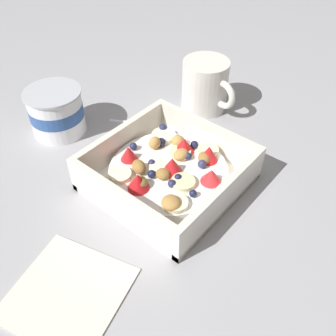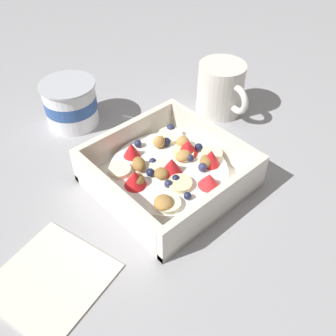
{
  "view_description": "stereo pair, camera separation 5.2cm",
  "coord_description": "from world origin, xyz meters",
  "px_view_note": "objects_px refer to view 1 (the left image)",
  "views": [
    {
      "loc": [
        -0.29,
        -0.25,
        0.39
      ],
      "look_at": [
        -0.0,
        -0.01,
        0.03
      ],
      "focal_mm": 40.12,
      "sensor_mm": 36.0,
      "label": 1
    },
    {
      "loc": [
        -0.26,
        -0.29,
        0.39
      ],
      "look_at": [
        -0.0,
        -0.01,
        0.03
      ],
      "focal_mm": 40.12,
      "sensor_mm": 36.0,
      "label": 2
    }
  ],
  "objects_px": {
    "folded_napkin": "(68,292)",
    "spoon": "(179,127)",
    "coffee_mug": "(206,86)",
    "yogurt_cup": "(56,111)",
    "fruit_bowl": "(168,173)"
  },
  "relations": [
    {
      "from": "folded_napkin",
      "to": "spoon",
      "type": "bearing_deg",
      "value": 16.59
    },
    {
      "from": "coffee_mug",
      "to": "folded_napkin",
      "type": "distance_m",
      "value": 0.41
    },
    {
      "from": "spoon",
      "to": "coffee_mug",
      "type": "bearing_deg",
      "value": 4.11
    },
    {
      "from": "coffee_mug",
      "to": "folded_napkin",
      "type": "xyz_separation_m",
      "value": [
        -0.4,
        -0.1,
        -0.04
      ]
    },
    {
      "from": "spoon",
      "to": "coffee_mug",
      "type": "relative_size",
      "value": 1.48
    },
    {
      "from": "yogurt_cup",
      "to": "coffee_mug",
      "type": "height_order",
      "value": "coffee_mug"
    },
    {
      "from": "fruit_bowl",
      "to": "coffee_mug",
      "type": "bearing_deg",
      "value": 21.31
    },
    {
      "from": "folded_napkin",
      "to": "fruit_bowl",
      "type": "bearing_deg",
      "value": 7.02
    },
    {
      "from": "fruit_bowl",
      "to": "folded_napkin",
      "type": "relative_size",
      "value": 1.6
    },
    {
      "from": "spoon",
      "to": "coffee_mug",
      "type": "xyz_separation_m",
      "value": [
        0.08,
        0.01,
        0.04
      ]
    },
    {
      "from": "spoon",
      "to": "yogurt_cup",
      "type": "distance_m",
      "value": 0.2
    },
    {
      "from": "yogurt_cup",
      "to": "folded_napkin",
      "type": "relative_size",
      "value": 0.76
    },
    {
      "from": "yogurt_cup",
      "to": "fruit_bowl",
      "type": "bearing_deg",
      "value": -84.51
    },
    {
      "from": "spoon",
      "to": "fruit_bowl",
      "type": "bearing_deg",
      "value": -147.94
    },
    {
      "from": "fruit_bowl",
      "to": "folded_napkin",
      "type": "xyz_separation_m",
      "value": [
        -0.21,
        -0.03,
        -0.02
      ]
    }
  ]
}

